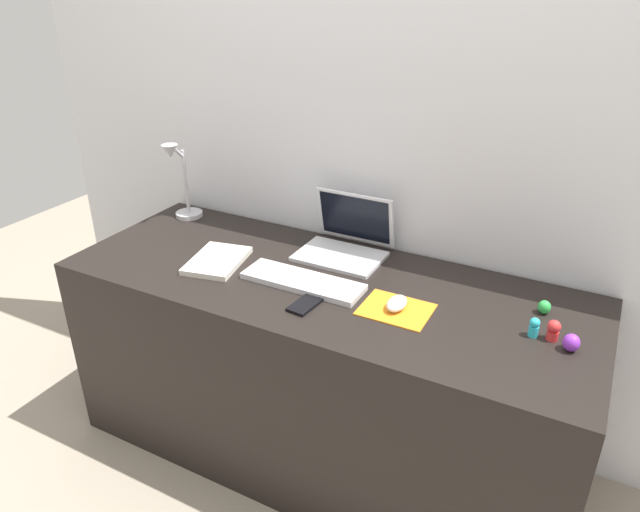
% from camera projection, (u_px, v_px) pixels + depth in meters
% --- Properties ---
extents(ground_plane, '(6.00, 6.00, 0.00)m').
position_uv_depth(ground_plane, '(322.00, 447.00, 2.27)').
color(ground_plane, gray).
extents(back_wall, '(2.98, 0.05, 1.68)m').
position_uv_depth(back_wall, '(369.00, 215.00, 2.20)').
color(back_wall, silver).
rests_on(back_wall, ground_plane).
extents(desk, '(1.78, 0.67, 0.74)m').
position_uv_depth(desk, '(322.00, 370.00, 2.11)').
color(desk, black).
rests_on(desk, ground_plane).
extents(laptop, '(0.30, 0.26, 0.21)m').
position_uv_depth(laptop, '(347.00, 239.00, 2.11)').
color(laptop, silver).
rests_on(laptop, desk).
extents(keyboard, '(0.41, 0.13, 0.02)m').
position_uv_depth(keyboard, '(303.00, 281.00, 1.92)').
color(keyboard, silver).
rests_on(keyboard, desk).
extents(mousepad, '(0.21, 0.17, 0.00)m').
position_uv_depth(mousepad, '(396.00, 309.00, 1.78)').
color(mousepad, orange).
rests_on(mousepad, desk).
extents(mouse, '(0.06, 0.10, 0.03)m').
position_uv_depth(mouse, '(397.00, 303.00, 1.77)').
color(mouse, silver).
rests_on(mouse, mousepad).
extents(cell_phone, '(0.08, 0.13, 0.01)m').
position_uv_depth(cell_phone, '(306.00, 304.00, 1.80)').
color(cell_phone, black).
rests_on(cell_phone, desk).
extents(desk_lamp, '(0.11, 0.16, 0.33)m').
position_uv_depth(desk_lamp, '(181.00, 183.00, 2.35)').
color(desk_lamp, '#B7B7BC').
rests_on(desk_lamp, desk).
extents(notebook_pad, '(0.22, 0.27, 0.02)m').
position_uv_depth(notebook_pad, '(217.00, 261.00, 2.05)').
color(notebook_pad, silver).
rests_on(notebook_pad, desk).
extents(toy_figurine_red, '(0.04, 0.04, 0.06)m').
position_uv_depth(toy_figurine_red, '(553.00, 330.00, 1.62)').
color(toy_figurine_red, red).
rests_on(toy_figurine_red, desk).
extents(toy_figurine_green, '(0.04, 0.04, 0.04)m').
position_uv_depth(toy_figurine_green, '(544.00, 307.00, 1.75)').
color(toy_figurine_green, green).
rests_on(toy_figurine_green, desk).
extents(toy_figurine_cyan, '(0.03, 0.03, 0.06)m').
position_uv_depth(toy_figurine_cyan, '(534.00, 327.00, 1.64)').
color(toy_figurine_cyan, '#28B7CC').
rests_on(toy_figurine_cyan, desk).
extents(toy_figurine_purple, '(0.05, 0.05, 0.05)m').
position_uv_depth(toy_figurine_purple, '(571.00, 343.00, 1.58)').
color(toy_figurine_purple, purple).
rests_on(toy_figurine_purple, desk).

